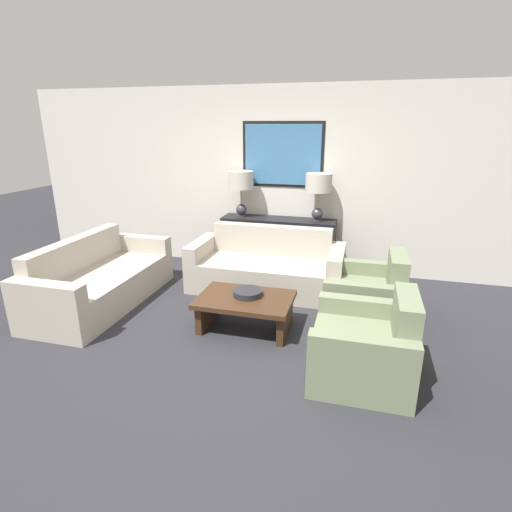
# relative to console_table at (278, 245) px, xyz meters

# --- Properties ---
(ground_plane) EXTENTS (20.00, 20.00, 0.00)m
(ground_plane) POSITION_rel_console_table_xyz_m (0.00, -2.22, -0.41)
(ground_plane) COLOR #28282D
(back_wall) EXTENTS (8.13, 0.12, 2.65)m
(back_wall) POSITION_rel_console_table_xyz_m (0.00, 0.28, 0.92)
(back_wall) COLOR beige
(back_wall) RESTS_ON ground_plane
(console_table) EXTENTS (1.66, 0.40, 0.81)m
(console_table) POSITION_rel_console_table_xyz_m (0.00, 0.00, 0.00)
(console_table) COLOR black
(console_table) RESTS_ON ground_plane
(table_lamp_left) EXTENTS (0.36, 0.36, 0.66)m
(table_lamp_left) POSITION_rel_console_table_xyz_m (-0.56, 0.00, 0.89)
(table_lamp_left) COLOR #333338
(table_lamp_left) RESTS_ON console_table
(table_lamp_right) EXTENTS (0.36, 0.36, 0.66)m
(table_lamp_right) POSITION_rel_console_table_xyz_m (0.56, 0.00, 0.89)
(table_lamp_right) COLOR #333338
(table_lamp_right) RESTS_ON console_table
(couch_by_back_wall) EXTENTS (2.00, 0.87, 0.80)m
(couch_by_back_wall) POSITION_rel_console_table_xyz_m (0.00, -0.68, -0.13)
(couch_by_back_wall) COLOR #ADA393
(couch_by_back_wall) RESTS_ON ground_plane
(couch_by_side) EXTENTS (0.87, 2.00, 0.80)m
(couch_by_side) POSITION_rel_console_table_xyz_m (-1.88, -1.66, -0.13)
(couch_by_side) COLOR #ADA393
(couch_by_side) RESTS_ON ground_plane
(coffee_table) EXTENTS (1.00, 0.68, 0.37)m
(coffee_table) POSITION_rel_console_table_xyz_m (0.05, -1.85, -0.14)
(coffee_table) COLOR #3D2616
(coffee_table) RESTS_ON ground_plane
(decorative_bowl) EXTENTS (0.31, 0.31, 0.06)m
(decorative_bowl) POSITION_rel_console_table_xyz_m (0.06, -1.80, -0.00)
(decorative_bowl) COLOR #232328
(decorative_bowl) RESTS_ON coffee_table
(armchair_near_back_wall) EXTENTS (0.84, 0.89, 0.80)m
(armchair_near_back_wall) POSITION_rel_console_table_xyz_m (1.29, -1.30, -0.13)
(armchair_near_back_wall) COLOR #707A5B
(armchair_near_back_wall) RESTS_ON ground_plane
(armchair_near_camera) EXTENTS (0.84, 0.89, 0.80)m
(armchair_near_camera) POSITION_rel_console_table_xyz_m (1.29, -2.40, -0.13)
(armchair_near_camera) COLOR #707A5B
(armchair_near_camera) RESTS_ON ground_plane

